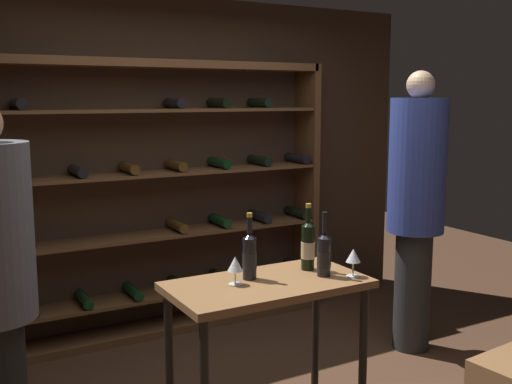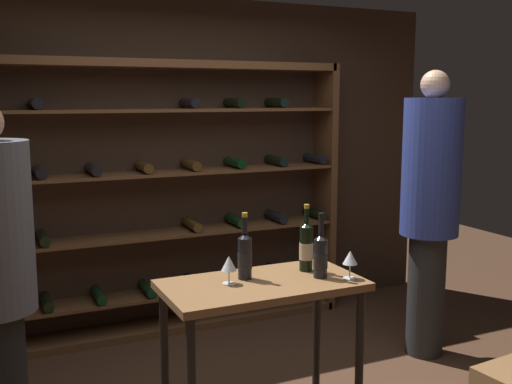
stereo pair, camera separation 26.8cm
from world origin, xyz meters
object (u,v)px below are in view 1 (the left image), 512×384
Objects in this scene: wine_bottle_black_capsule at (324,254)px; wine_glass_stemmed_left at (353,257)px; wine_glass_stemmed_center at (235,265)px; wine_rack at (156,202)px; wine_bottle_amber_reserve at (308,245)px; wine_bottle_gold_foil at (250,256)px; person_guest_plum_blouse at (416,198)px; tasting_table at (267,305)px.

wine_bottle_black_capsule is 2.29× the size of wine_glass_stemmed_left.
wine_rack is at bearing 82.23° from wine_glass_stemmed_center.
wine_glass_stemmed_center is (-0.24, -1.79, -0.03)m from wine_rack.
wine_bottle_amber_reserve is 1.07× the size of wine_bottle_black_capsule.
wine_rack is 1.75m from wine_bottle_gold_foil.
wine_glass_stemmed_left is at bearing 108.47° from person_guest_plum_blouse.
wine_bottle_black_capsule is (0.01, -0.14, -0.02)m from wine_bottle_amber_reserve.
person_guest_plum_blouse reaches higher than wine_bottle_gold_foil.
wine_bottle_amber_reserve is 0.26m from wine_glass_stemmed_left.
wine_glass_stemmed_left is at bearing -24.94° from wine_bottle_gold_foil.
wine_bottle_amber_reserve reaches higher than wine_glass_stemmed_left.
wine_bottle_gold_foil reaches higher than wine_glass_stemmed_center.
wine_rack is 1.90m from wine_bottle_black_capsule.
person_guest_plum_blouse is 13.59× the size of wine_glass_stemmed_left.
person_guest_plum_blouse is 1.38m from wine_glass_stemmed_left.
wine_rack is 7.93× the size of wine_bottle_amber_reserve.
wine_bottle_gold_foil is 0.12m from wine_glass_stemmed_center.
wine_glass_stemmed_center reaches higher than tasting_table.
tasting_table is 7.00× the size of wine_glass_stemmed_center.
person_guest_plum_blouse is at bearing 17.47° from wine_bottle_gold_foil.
wine_bottle_amber_reserve is 0.47m from wine_glass_stemmed_center.
wine_bottle_gold_foil reaches higher than wine_bottle_black_capsule.
wine_bottle_amber_reserve is (-1.29, -0.52, -0.08)m from person_guest_plum_blouse.
wine_rack is 19.90× the size of wine_glass_stemmed_center.
wine_bottle_black_capsule is at bearing -11.58° from tasting_table.
person_guest_plum_blouse is 1.73m from wine_bottle_gold_foil.
wine_rack is 8.47× the size of wine_bottle_black_capsule.
wine_bottle_gold_foil is 2.40× the size of wine_glass_stemmed_center.
wine_glass_stemmed_left is (0.49, -0.23, -0.02)m from wine_bottle_gold_foil.
wine_glass_stemmed_center is at bearing -97.77° from wine_rack.
wine_glass_stemmed_center is (-1.75, -0.57, -0.12)m from person_guest_plum_blouse.
wine_rack reaches higher than wine_bottle_amber_reserve.
wine_glass_stemmed_center is at bearing 163.32° from wine_glass_stemmed_left.
wine_bottle_gold_foil is (-0.14, -1.74, -0.01)m from wine_rack.
wine_bottle_amber_reserve is at bearing 119.78° from wine_glass_stemmed_left.
wine_glass_stemmed_center is (-0.47, -0.05, -0.03)m from wine_bottle_amber_reserve.
tasting_table is 0.51m from wine_glass_stemmed_left.
person_guest_plum_blouse is at bearing 21.98° from wine_bottle_amber_reserve.
wine_bottle_gold_foil is at bearing 24.08° from wine_glass_stemmed_center.
wine_bottle_amber_reserve is 0.14m from wine_bottle_black_capsule.
wine_bottle_gold_foil is at bearing 126.83° from tasting_table.
wine_bottle_amber_reserve is at bearing -0.14° from wine_bottle_gold_foil.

